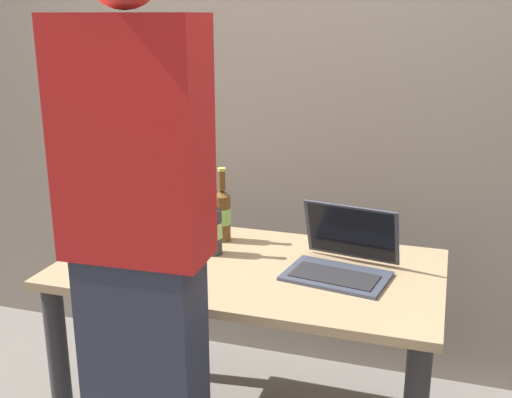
{
  "coord_description": "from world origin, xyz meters",
  "views": [
    {
      "loc": [
        0.65,
        -1.95,
        1.61
      ],
      "look_at": [
        0.02,
        0.0,
        0.99
      ],
      "focal_mm": 43.25,
      "sensor_mm": 36.0,
      "label": 1
    }
  ],
  "objects_px": {
    "beer_bottle_dark": "(222,214)",
    "person_figure": "(139,264)",
    "laptop": "(342,258)",
    "beer_bottle_brown": "(213,227)",
    "coffee_mug": "(146,245)"
  },
  "relations": [
    {
      "from": "beer_bottle_dark",
      "to": "coffee_mug",
      "type": "xyz_separation_m",
      "value": [
        -0.2,
        -0.26,
        -0.06
      ]
    },
    {
      "from": "laptop",
      "to": "person_figure",
      "type": "xyz_separation_m",
      "value": [
        -0.46,
        -0.6,
        0.16
      ]
    },
    {
      "from": "person_figure",
      "to": "coffee_mug",
      "type": "bearing_deg",
      "value": 116.27
    },
    {
      "from": "beer_bottle_dark",
      "to": "person_figure",
      "type": "relative_size",
      "value": 0.16
    },
    {
      "from": "beer_bottle_dark",
      "to": "beer_bottle_brown",
      "type": "relative_size",
      "value": 1.0
    },
    {
      "from": "coffee_mug",
      "to": "laptop",
      "type": "bearing_deg",
      "value": 7.45
    },
    {
      "from": "laptop",
      "to": "beer_bottle_brown",
      "type": "relative_size",
      "value": 1.31
    },
    {
      "from": "laptop",
      "to": "beer_bottle_brown",
      "type": "xyz_separation_m",
      "value": [
        -0.49,
        0.02,
        0.05
      ]
    },
    {
      "from": "person_figure",
      "to": "laptop",
      "type": "bearing_deg",
      "value": 52.74
    },
    {
      "from": "beer_bottle_dark",
      "to": "beer_bottle_brown",
      "type": "distance_m",
      "value": 0.15
    },
    {
      "from": "beer_bottle_dark",
      "to": "person_figure",
      "type": "distance_m",
      "value": 0.78
    },
    {
      "from": "beer_bottle_dark",
      "to": "coffee_mug",
      "type": "height_order",
      "value": "beer_bottle_dark"
    },
    {
      "from": "beer_bottle_dark",
      "to": "person_figure",
      "type": "xyz_separation_m",
      "value": [
        0.05,
        -0.77,
        0.1
      ]
    },
    {
      "from": "beer_bottle_dark",
      "to": "person_figure",
      "type": "height_order",
      "value": "person_figure"
    },
    {
      "from": "beer_bottle_brown",
      "to": "coffee_mug",
      "type": "relative_size",
      "value": 2.49
    }
  ]
}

